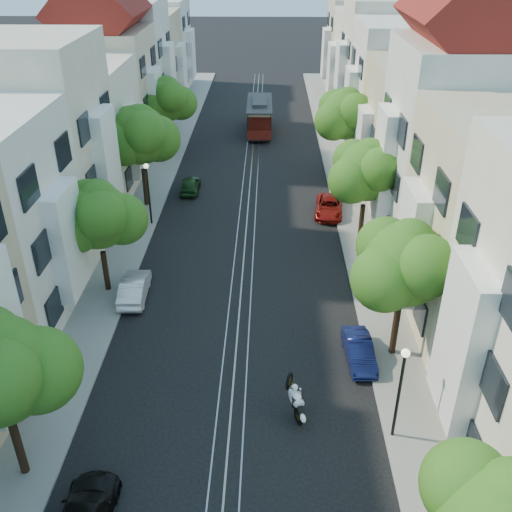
# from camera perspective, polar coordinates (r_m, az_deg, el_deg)

# --- Properties ---
(ground) EXTENTS (200.00, 200.00, 0.00)m
(ground) POSITION_cam_1_polar(r_m,az_deg,el_deg) (43.25, -0.66, 6.63)
(ground) COLOR black
(ground) RESTS_ON ground
(sidewalk_east) EXTENTS (2.50, 80.00, 0.12)m
(sidewalk_east) POSITION_cam_1_polar(r_m,az_deg,el_deg) (43.60, 8.97, 6.53)
(sidewalk_east) COLOR gray
(sidewalk_east) RESTS_ON ground
(sidewalk_west) EXTENTS (2.50, 80.00, 0.12)m
(sidewalk_west) POSITION_cam_1_polar(r_m,az_deg,el_deg) (44.07, -10.19, 6.68)
(sidewalk_west) COLOR gray
(sidewalk_west) RESTS_ON ground
(rail_left) EXTENTS (0.06, 80.00, 0.02)m
(rail_left) POSITION_cam_1_polar(r_m,az_deg,el_deg) (43.27, -1.39, 6.65)
(rail_left) COLOR gray
(rail_left) RESTS_ON ground
(rail_slot) EXTENTS (0.06, 80.00, 0.02)m
(rail_slot) POSITION_cam_1_polar(r_m,az_deg,el_deg) (43.25, -0.66, 6.64)
(rail_slot) COLOR gray
(rail_slot) RESTS_ON ground
(rail_right) EXTENTS (0.06, 80.00, 0.02)m
(rail_right) POSITION_cam_1_polar(r_m,az_deg,el_deg) (43.24, 0.08, 6.63)
(rail_right) COLOR gray
(rail_right) RESTS_ON ground
(lane_line) EXTENTS (0.08, 80.00, 0.01)m
(lane_line) POSITION_cam_1_polar(r_m,az_deg,el_deg) (43.25, -0.66, 6.63)
(lane_line) COLOR tan
(lane_line) RESTS_ON ground
(townhouses_east) EXTENTS (7.75, 72.00, 12.00)m
(townhouses_east) POSITION_cam_1_polar(r_m,az_deg,el_deg) (42.69, 15.84, 12.60)
(townhouses_east) COLOR beige
(townhouses_east) RESTS_ON ground
(townhouses_west) EXTENTS (7.75, 72.00, 11.76)m
(townhouses_west) POSITION_cam_1_polar(r_m,az_deg,el_deg) (43.49, -16.93, 12.61)
(townhouses_west) COLOR silver
(townhouses_west) RESTS_ON ground
(tree_e_b) EXTENTS (4.93, 4.08, 6.68)m
(tree_e_b) POSITION_cam_1_polar(r_m,az_deg,el_deg) (24.78, 14.79, -0.97)
(tree_e_b) COLOR black
(tree_e_b) RESTS_ON ground
(tree_e_c) EXTENTS (4.84, 3.99, 6.52)m
(tree_e_c) POSITION_cam_1_polar(r_m,az_deg,el_deg) (34.56, 11.09, 8.19)
(tree_e_c) COLOR black
(tree_e_c) RESTS_ON ground
(tree_e_d) EXTENTS (5.01, 4.16, 6.85)m
(tree_e_d) POSITION_cam_1_polar(r_m,az_deg,el_deg) (44.80, 9.03, 13.70)
(tree_e_d) COLOR black
(tree_e_d) RESTS_ON ground
(tree_w_b) EXTENTS (4.72, 3.87, 6.27)m
(tree_w_b) POSITION_cam_1_polar(r_m,az_deg,el_deg) (29.89, -15.47, 3.71)
(tree_w_b) COLOR black
(tree_w_b) RESTS_ON ground
(tree_w_c) EXTENTS (5.13, 4.28, 7.09)m
(tree_w_c) POSITION_cam_1_polar(r_m,az_deg,el_deg) (39.55, -11.47, 11.63)
(tree_w_c) COLOR black
(tree_w_c) RESTS_ON ground
(tree_w_d) EXTENTS (4.84, 3.99, 6.52)m
(tree_w_d) POSITION_cam_1_polar(r_m,az_deg,el_deg) (50.05, -8.86, 15.08)
(tree_w_d) COLOR black
(tree_w_d) RESTS_ON ground
(lamp_east) EXTENTS (0.32, 0.32, 4.16)m
(lamp_east) POSITION_cam_1_polar(r_m,az_deg,el_deg) (21.73, 14.30, -12.00)
(lamp_east) COLOR black
(lamp_east) RESTS_ON ground
(lamp_west) EXTENTS (0.32, 0.32, 4.16)m
(lamp_west) POSITION_cam_1_polar(r_m,az_deg,el_deg) (37.40, -10.76, 7.00)
(lamp_west) COLOR black
(lamp_west) RESTS_ON ground
(sportbike_rider) EXTENTS (0.78, 1.86, 1.60)m
(sportbike_rider) POSITION_cam_1_polar(r_m,az_deg,el_deg) (23.36, 3.93, -14.00)
(sportbike_rider) COLOR black
(sportbike_rider) RESTS_ON ground
(cable_car) EXTENTS (2.45, 7.57, 2.90)m
(cable_car) POSITION_cam_1_polar(r_m,az_deg,el_deg) (56.18, 0.35, 13.98)
(cable_car) COLOR black
(cable_car) RESTS_ON ground
(parked_car_e_mid) EXTENTS (1.33, 3.31, 1.07)m
(parked_car_e_mid) POSITION_cam_1_polar(r_m,az_deg,el_deg) (26.44, 10.27, -9.30)
(parked_car_e_mid) COLOR #0C133F
(parked_car_e_mid) RESTS_ON ground
(parked_car_e_far) EXTENTS (2.29, 4.15, 1.10)m
(parked_car_e_far) POSITION_cam_1_polar(r_m,az_deg,el_deg) (39.50, 7.31, 4.91)
(parked_car_e_far) COLOR maroon
(parked_car_e_far) RESTS_ON ground
(parked_car_w_mid) EXTENTS (1.44, 3.72, 1.21)m
(parked_car_w_mid) POSITION_cam_1_polar(r_m,az_deg,el_deg) (30.80, -12.07, -3.12)
(parked_car_w_mid) COLOR silver
(parked_car_w_mid) RESTS_ON ground
(parked_car_w_far) EXTENTS (1.37, 3.31, 1.12)m
(parked_car_w_far) POSITION_cam_1_polar(r_m,az_deg,el_deg) (43.05, -6.59, 7.12)
(parked_car_w_far) COLOR #163615
(parked_car_w_far) RESTS_ON ground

